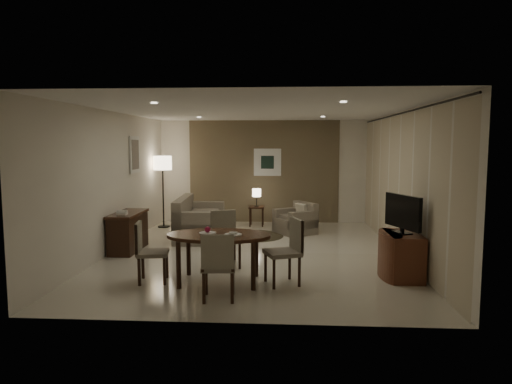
# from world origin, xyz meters

# --- Properties ---
(room_shell) EXTENTS (5.50, 7.00, 2.70)m
(room_shell) POSITION_xyz_m (0.00, 0.40, 1.35)
(room_shell) COLOR beige
(room_shell) RESTS_ON ground
(taupe_accent) EXTENTS (3.96, 0.03, 2.70)m
(taupe_accent) POSITION_xyz_m (0.00, 3.48, 1.35)
(taupe_accent) COLOR brown
(taupe_accent) RESTS_ON wall_back
(curtain_wall) EXTENTS (0.08, 6.70, 2.58)m
(curtain_wall) POSITION_xyz_m (2.68, 0.00, 1.32)
(curtain_wall) COLOR beige
(curtain_wall) RESTS_ON wall_right
(curtain_rod) EXTENTS (0.03, 6.80, 0.03)m
(curtain_rod) POSITION_xyz_m (2.68, 0.00, 2.64)
(curtain_rod) COLOR black
(curtain_rod) RESTS_ON wall_right
(art_back_frame) EXTENTS (0.72, 0.03, 0.72)m
(art_back_frame) POSITION_xyz_m (0.10, 3.46, 1.60)
(art_back_frame) COLOR silver
(art_back_frame) RESTS_ON wall_back
(art_back_canvas) EXTENTS (0.34, 0.01, 0.34)m
(art_back_canvas) POSITION_xyz_m (0.10, 3.44, 1.60)
(art_back_canvas) COLOR black
(art_back_canvas) RESTS_ON wall_back
(art_left_frame) EXTENTS (0.03, 0.60, 0.80)m
(art_left_frame) POSITION_xyz_m (-2.72, 1.20, 1.85)
(art_left_frame) COLOR silver
(art_left_frame) RESTS_ON wall_left
(art_left_canvas) EXTENTS (0.01, 0.46, 0.64)m
(art_left_canvas) POSITION_xyz_m (-2.71, 1.20, 1.85)
(art_left_canvas) COLOR gray
(art_left_canvas) RESTS_ON wall_left
(downlight_nl) EXTENTS (0.10, 0.10, 0.01)m
(downlight_nl) POSITION_xyz_m (-1.40, -1.80, 2.69)
(downlight_nl) COLOR white
(downlight_nl) RESTS_ON ceiling
(downlight_nr) EXTENTS (0.10, 0.10, 0.01)m
(downlight_nr) POSITION_xyz_m (1.40, -1.80, 2.69)
(downlight_nr) COLOR white
(downlight_nr) RESTS_ON ceiling
(downlight_fl) EXTENTS (0.10, 0.10, 0.01)m
(downlight_fl) POSITION_xyz_m (-1.40, 1.80, 2.69)
(downlight_fl) COLOR white
(downlight_fl) RESTS_ON ceiling
(downlight_fr) EXTENTS (0.10, 0.10, 0.01)m
(downlight_fr) POSITION_xyz_m (1.40, 1.80, 2.69)
(downlight_fr) COLOR white
(downlight_fr) RESTS_ON ceiling
(console_desk) EXTENTS (0.48, 1.20, 0.75)m
(console_desk) POSITION_xyz_m (-2.49, 0.00, 0.38)
(console_desk) COLOR #3F2414
(console_desk) RESTS_ON floor
(telephone) EXTENTS (0.20, 0.14, 0.09)m
(telephone) POSITION_xyz_m (-2.49, -0.30, 0.80)
(telephone) COLOR white
(telephone) RESTS_ON console_desk
(tv_cabinet) EXTENTS (0.48, 0.90, 0.70)m
(tv_cabinet) POSITION_xyz_m (2.40, -1.50, 0.35)
(tv_cabinet) COLOR brown
(tv_cabinet) RESTS_ON floor
(flat_tv) EXTENTS (0.36, 0.85, 0.60)m
(flat_tv) POSITION_xyz_m (2.38, -1.50, 1.02)
(flat_tv) COLOR black
(flat_tv) RESTS_ON tv_cabinet
(dining_table) EXTENTS (1.57, 0.98, 0.73)m
(dining_table) POSITION_xyz_m (-0.42, -1.93, 0.37)
(dining_table) COLOR #3F2414
(dining_table) RESTS_ON floor
(chair_near) EXTENTS (0.48, 0.48, 0.92)m
(chair_near) POSITION_xyz_m (-0.32, -2.68, 0.46)
(chair_near) COLOR #75695A
(chair_near) RESTS_ON floor
(chair_far) EXTENTS (0.58, 0.58, 0.94)m
(chair_far) POSITION_xyz_m (-0.43, -1.06, 0.47)
(chair_far) COLOR #75695A
(chair_far) RESTS_ON floor
(chair_left) EXTENTS (0.51, 0.51, 0.91)m
(chair_left) POSITION_xyz_m (-1.42, -1.97, 0.46)
(chair_left) COLOR #75695A
(chair_left) RESTS_ON floor
(chair_right) EXTENTS (0.61, 0.61, 0.98)m
(chair_right) POSITION_xyz_m (0.53, -1.96, 0.49)
(chair_right) COLOR #75695A
(chair_right) RESTS_ON floor
(plate_a) EXTENTS (0.26, 0.26, 0.02)m
(plate_a) POSITION_xyz_m (-0.60, -1.88, 0.74)
(plate_a) COLOR white
(plate_a) RESTS_ON dining_table
(plate_b) EXTENTS (0.26, 0.26, 0.02)m
(plate_b) POSITION_xyz_m (-0.20, -1.98, 0.74)
(plate_b) COLOR white
(plate_b) RESTS_ON dining_table
(fruit_apple) EXTENTS (0.09, 0.09, 0.09)m
(fruit_apple) POSITION_xyz_m (-0.60, -1.88, 0.80)
(fruit_apple) COLOR #A3123A
(fruit_apple) RESTS_ON plate_a
(napkin) EXTENTS (0.12, 0.08, 0.03)m
(napkin) POSITION_xyz_m (-0.20, -1.98, 0.77)
(napkin) COLOR white
(napkin) RESTS_ON plate_b
(round_rug) EXTENTS (1.37, 1.37, 0.01)m
(round_rug) POSITION_xyz_m (-0.15, 1.57, 0.01)
(round_rug) COLOR #443926
(round_rug) RESTS_ON floor
(sofa) EXTENTS (1.96, 1.07, 0.89)m
(sofa) POSITION_xyz_m (-1.32, 1.36, 0.45)
(sofa) COLOR #75695A
(sofa) RESTS_ON floor
(armchair) EXTENTS (1.08, 1.09, 0.71)m
(armchair) POSITION_xyz_m (0.81, 1.93, 0.36)
(armchair) COLOR #75695A
(armchair) RESTS_ON floor
(side_table) EXTENTS (0.39, 0.39, 0.50)m
(side_table) POSITION_xyz_m (-0.15, 2.87, 0.25)
(side_table) COLOR black
(side_table) RESTS_ON floor
(table_lamp) EXTENTS (0.22, 0.22, 0.50)m
(table_lamp) POSITION_xyz_m (-0.15, 2.87, 0.75)
(table_lamp) COLOR #FFEAC1
(table_lamp) RESTS_ON side_table
(floor_lamp) EXTENTS (0.45, 0.45, 1.79)m
(floor_lamp) POSITION_xyz_m (-2.47, 2.55, 0.89)
(floor_lamp) COLOR #FFE5B7
(floor_lamp) RESTS_ON floor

